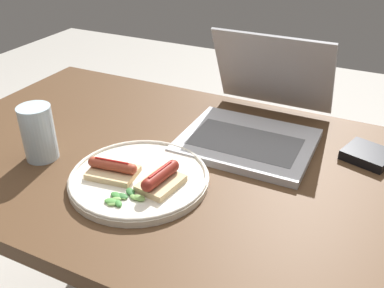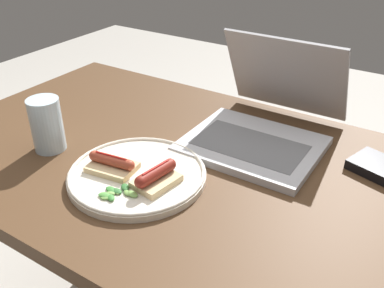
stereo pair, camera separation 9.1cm
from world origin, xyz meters
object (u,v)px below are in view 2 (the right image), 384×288
object	(u,v)px
plate	(137,174)
drinking_glass	(47,125)
external_drive	(376,166)
laptop	(262,124)

from	to	relation	value
plate	drinking_glass	size ratio (longest dim) A/B	2.30
external_drive	plate	bearing A→B (deg)	-126.98
laptop	plate	distance (m)	0.33
laptop	external_drive	xyz separation A→B (m)	(0.27, 0.01, -0.03)
laptop	plate	bearing A→B (deg)	-117.33
plate	laptop	bearing A→B (deg)	62.67
drinking_glass	laptop	bearing A→B (deg)	37.33
laptop	drinking_glass	size ratio (longest dim) A/B	2.85
laptop	external_drive	world-z (taller)	laptop
laptop	drinking_glass	world-z (taller)	laptop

